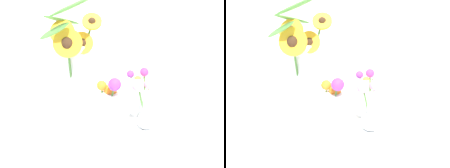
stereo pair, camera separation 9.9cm
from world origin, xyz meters
The scene contains 6 objects.
ground_plane centered at (0.00, 0.00, 0.00)m, with size 6.00×6.00×0.00m, color white.
serving_tray centered at (0.03, 0.09, 0.01)m, with size 0.54×0.54×0.02m.
mason_jar_sunflowers centered at (-0.10, 0.11, 0.18)m, with size 0.21×0.25×0.43m.
vase_small_center centered at (0.03, 0.03, 0.09)m, with size 0.08×0.08×0.19m.
vase_bulb_right centered at (0.13, 0.07, 0.09)m, with size 0.08×0.07×0.20m.
vase_small_back centered at (0.11, 0.17, 0.09)m, with size 0.08×0.08×0.16m.
Camera 1 is at (0.15, -0.81, 0.55)m, focal length 50.00 mm.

